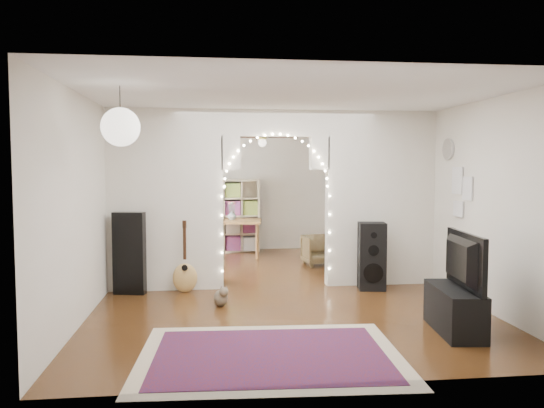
{
  "coord_description": "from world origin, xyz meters",
  "views": [
    {
      "loc": [
        -0.99,
        -8.02,
        1.84
      ],
      "look_at": [
        -0.02,
        0.3,
        1.25
      ],
      "focal_mm": 35.0,
      "sensor_mm": 36.0,
      "label": 1
    }
  ],
  "objects": [
    {
      "name": "acoustic_guitar",
      "position": [
        -1.37,
        -0.25,
        0.39
      ],
      "size": [
        0.38,
        0.26,
        0.9
      ],
      "rotation": [
        0.0,
        0.0,
        -0.42
      ],
      "color": "tan",
      "rests_on": "floor"
    },
    {
      "name": "flower_vase",
      "position": [
        -0.55,
        2.82,
        0.85
      ],
      "size": [
        0.2,
        0.2,
        0.19
      ],
      "primitive_type": "imported",
      "rotation": [
        0.0,
        0.0,
        -0.11
      ],
      "color": "silver",
      "rests_on": "dining_table"
    },
    {
      "name": "divider_wall",
      "position": [
        0.0,
        0.0,
        1.42
      ],
      "size": [
        5.0,
        0.2,
        2.7
      ],
      "color": "silver",
      "rests_on": "floor"
    },
    {
      "name": "area_rug",
      "position": [
        -0.42,
        -3.01,
        0.01
      ],
      "size": [
        2.64,
        2.03,
        0.02
      ],
      "primitive_type": "cube",
      "rotation": [
        0.0,
        0.0,
        -0.05
      ],
      "color": "maroon",
      "rests_on": "floor"
    },
    {
      "name": "ceiling",
      "position": [
        0.0,
        0.0,
        2.7
      ],
      "size": [
        5.0,
        7.5,
        0.02
      ],
      "primitive_type": "cube",
      "color": "white",
      "rests_on": "wall_back"
    },
    {
      "name": "wall_front",
      "position": [
        0.0,
        -3.75,
        1.35
      ],
      "size": [
        5.0,
        0.02,
        2.7
      ],
      "primitive_type": "cube",
      "color": "silver",
      "rests_on": "floor"
    },
    {
      "name": "picture_frames",
      "position": [
        2.48,
        -1.0,
        1.5
      ],
      "size": [
        0.02,
        0.5,
        0.7
      ],
      "primitive_type": null,
      "color": "white",
      "rests_on": "wall_right"
    },
    {
      "name": "tv",
      "position": [
        1.7,
        -2.5,
        0.81
      ],
      "size": [
        0.26,
        1.08,
        0.62
      ],
      "primitive_type": "imported",
      "rotation": [
        0.0,
        0.0,
        1.46
      ],
      "color": "black",
      "rests_on": "media_console"
    },
    {
      "name": "window",
      "position": [
        -2.47,
        1.8,
        1.5
      ],
      "size": [
        0.04,
        1.2,
        1.4
      ],
      "primitive_type": "cube",
      "color": "white",
      "rests_on": "wall_left"
    },
    {
      "name": "paper_lantern",
      "position": [
        -1.9,
        -2.4,
        2.25
      ],
      "size": [
        0.4,
        0.4,
        0.4
      ],
      "primitive_type": "sphere",
      "color": "white",
      "rests_on": "ceiling"
    },
    {
      "name": "ceiling_fan",
      "position": [
        0.0,
        2.0,
        2.4
      ],
      "size": [
        1.1,
        1.1,
        0.3
      ],
      "primitive_type": null,
      "color": "gold",
      "rests_on": "ceiling"
    },
    {
      "name": "guitar_case",
      "position": [
        -2.16,
        -0.25,
        0.6
      ],
      "size": [
        0.48,
        0.25,
        1.19
      ],
      "primitive_type": "cube",
      "rotation": [
        0.0,
        0.0,
        -0.22
      ],
      "color": "black",
      "rests_on": "floor"
    },
    {
      "name": "bookcase",
      "position": [
        -0.7,
        3.43,
        0.78
      ],
      "size": [
        1.58,
        0.8,
        1.57
      ],
      "primitive_type": "cube",
      "rotation": [
        0.0,
        0.0,
        0.28
      ],
      "color": "tan",
      "rests_on": "floor"
    },
    {
      "name": "dining_table",
      "position": [
        -0.55,
        2.82,
        0.68
      ],
      "size": [
        1.28,
        0.93,
        0.76
      ],
      "rotation": [
        0.0,
        0.0,
        -0.11
      ],
      "color": "brown",
      "rests_on": "floor"
    },
    {
      "name": "wall_back",
      "position": [
        0.0,
        3.75,
        1.35
      ],
      "size": [
        5.0,
        0.02,
        2.7
      ],
      "primitive_type": "cube",
      "color": "silver",
      "rests_on": "floor"
    },
    {
      "name": "media_console",
      "position": [
        1.7,
        -2.5,
        0.25
      ],
      "size": [
        0.51,
        1.04,
        0.5
      ],
      "primitive_type": "cube",
      "rotation": [
        0.0,
        0.0,
        -0.11
      ],
      "color": "black",
      "rests_on": "floor"
    },
    {
      "name": "floor",
      "position": [
        0.0,
        0.0,
        0.0
      ],
      "size": [
        7.5,
        7.5,
        0.0
      ],
      "primitive_type": "plane",
      "color": "black",
      "rests_on": "ground"
    },
    {
      "name": "wall_clock",
      "position": [
        2.48,
        -0.6,
        2.1
      ],
      "size": [
        0.03,
        0.31,
        0.31
      ],
      "primitive_type": "cylinder",
      "rotation": [
        0.0,
        1.57,
        0.0
      ],
      "color": "white",
      "rests_on": "wall_right"
    },
    {
      "name": "wall_left",
      "position": [
        -2.5,
        0.0,
        1.35
      ],
      "size": [
        0.02,
        7.5,
        2.7
      ],
      "primitive_type": "cube",
      "color": "silver",
      "rests_on": "floor"
    },
    {
      "name": "fairy_lights",
      "position": [
        0.0,
        -0.13,
        1.55
      ],
      "size": [
        1.64,
        0.04,
        1.6
      ],
      "primitive_type": null,
      "color": "#FFEABF",
      "rests_on": "divider_wall"
    },
    {
      "name": "tabby_cat",
      "position": [
        -0.86,
        -1.08,
        0.12
      ],
      "size": [
        0.27,
        0.45,
        0.3
      ],
      "rotation": [
        0.0,
        0.0,
        0.3
      ],
      "color": "brown",
      "rests_on": "floor"
    },
    {
      "name": "floor_speaker",
      "position": [
        1.41,
        -0.38,
        0.5
      ],
      "size": [
        0.44,
        0.4,
        1.01
      ],
      "rotation": [
        0.0,
        0.0,
        -0.15
      ],
      "color": "black",
      "rests_on": "floor"
    },
    {
      "name": "dining_chair_left",
      "position": [
        -1.1,
        0.35,
        0.25
      ],
      "size": [
        0.62,
        0.63,
        0.51
      ],
      "primitive_type": "imported",
      "rotation": [
        0.0,
        0.0,
        -0.15
      ],
      "color": "#4B3E25",
      "rests_on": "floor"
    },
    {
      "name": "dining_chair_right",
      "position": [
        1.06,
        1.67,
        0.28
      ],
      "size": [
        0.66,
        0.68,
        0.56
      ],
      "primitive_type": "imported",
      "rotation": [
        0.0,
        0.0,
        0.1
      ],
      "color": "#4B3E25",
      "rests_on": "floor"
    },
    {
      "name": "wall_right",
      "position": [
        2.5,
        0.0,
        1.35
      ],
      "size": [
        0.02,
        7.5,
        2.7
      ],
      "primitive_type": "cube",
      "color": "silver",
      "rests_on": "floor"
    }
  ]
}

